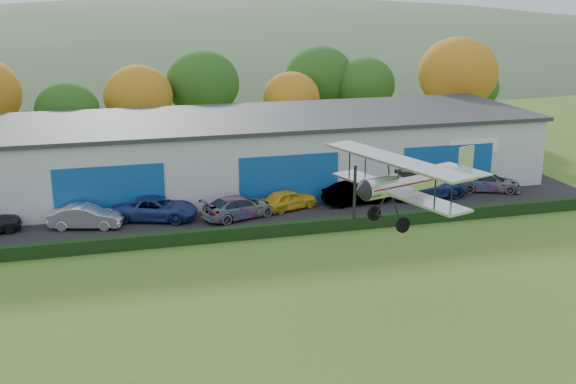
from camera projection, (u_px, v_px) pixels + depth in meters
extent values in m
plane|color=#476A21|center=(311.00, 382.00, 26.67)|extent=(300.00, 300.00, 0.00)
cube|color=black|center=(264.00, 212.00, 46.87)|extent=(48.00, 9.00, 0.05)
cube|color=black|center=(282.00, 229.00, 42.32)|extent=(46.00, 0.60, 0.80)
cube|color=#B2B7BC|center=(269.00, 151.00, 53.15)|extent=(40.00, 12.00, 5.00)
cube|color=#2D3033|center=(269.00, 117.00, 52.41)|extent=(40.60, 12.60, 0.30)
cube|color=#114790|center=(110.00, 193.00, 44.80)|extent=(7.00, 0.12, 3.60)
cube|color=#114790|center=(289.00, 181.00, 47.74)|extent=(7.00, 0.12, 3.60)
cube|color=#114790|center=(448.00, 169.00, 50.69)|extent=(7.00, 0.12, 3.60)
cylinder|color=#3D2614|center=(71.00, 151.00, 59.11)|extent=(0.36, 0.36, 2.45)
ellipsoid|color=#1E4C14|center=(67.00, 110.00, 58.13)|extent=(5.32, 5.32, 4.79)
cylinder|color=#3D2614|center=(141.00, 140.00, 62.38)|extent=(0.36, 0.36, 2.80)
ellipsoid|color=#A97714|center=(138.00, 96.00, 61.26)|extent=(6.08, 6.08, 5.47)
cylinder|color=#3D2614|center=(204.00, 130.00, 65.66)|extent=(0.36, 0.36, 3.15)
ellipsoid|color=#1E4C14|center=(203.00, 83.00, 64.40)|extent=(6.84, 6.84, 6.16)
cylinder|color=#3D2614|center=(291.00, 134.00, 65.87)|extent=(0.36, 0.36, 2.45)
ellipsoid|color=#A97714|center=(291.00, 97.00, 64.89)|extent=(5.32, 5.32, 4.79)
cylinder|color=#3D2614|center=(363.00, 124.00, 69.64)|extent=(0.36, 0.36, 2.80)
ellipsoid|color=#1E4C14|center=(364.00, 85.00, 68.52)|extent=(6.08, 6.08, 5.47)
cylinder|color=#3D2614|center=(454.00, 124.00, 67.79)|extent=(0.36, 0.36, 3.50)
ellipsoid|color=#A97714|center=(458.00, 73.00, 66.39)|extent=(7.60, 7.60, 6.84)
cylinder|color=#3D2614|center=(470.00, 120.00, 72.63)|extent=(0.36, 0.36, 2.45)
ellipsoid|color=#1E4C14|center=(473.00, 87.00, 71.65)|extent=(5.32, 5.32, 4.79)
cylinder|color=#3D2614|center=(319.00, 121.00, 70.46)|extent=(0.36, 0.36, 3.15)
ellipsoid|color=#1E4C14|center=(320.00, 77.00, 69.20)|extent=(6.84, 6.84, 6.16)
ellipsoid|color=#4C6642|center=(223.00, 118.00, 165.75)|extent=(320.00, 196.00, 56.00)
ellipsoid|color=#4C6642|center=(487.00, 85.00, 181.37)|extent=(240.00, 126.00, 36.00)
imported|color=silver|center=(86.00, 216.00, 43.46)|extent=(4.72, 2.57, 1.48)
imported|color=navy|center=(156.00, 208.00, 45.01)|extent=(5.89, 4.01, 1.50)
imported|color=gray|center=(240.00, 207.00, 45.38)|extent=(5.43, 3.53, 1.46)
imported|color=gold|center=(289.00, 199.00, 47.13)|extent=(4.33, 2.83, 1.37)
imported|color=gray|center=(356.00, 193.00, 48.29)|extent=(4.72, 2.03, 1.51)
imported|color=navy|center=(427.00, 185.00, 50.01)|extent=(5.93, 2.74, 1.65)
imported|color=gray|center=(488.00, 182.00, 51.40)|extent=(5.19, 3.61, 1.39)
cylinder|color=silver|center=(401.00, 183.00, 31.28)|extent=(4.25, 2.25, 0.98)
cone|color=silver|center=(452.00, 173.00, 33.00)|extent=(2.59, 1.69, 0.98)
cone|color=black|center=(360.00, 191.00, 30.04)|extent=(0.83, 1.11, 0.98)
cube|color=maroon|center=(406.00, 181.00, 31.43)|extent=(4.67, 2.41, 0.07)
cube|color=black|center=(410.00, 172.00, 31.43)|extent=(1.45, 1.04, 0.27)
cube|color=silver|center=(397.00, 191.00, 31.25)|extent=(3.78, 7.89, 0.11)
cube|color=silver|center=(394.00, 160.00, 30.72)|extent=(4.03, 8.34, 0.11)
cylinder|color=black|center=(435.00, 192.00, 28.51)|extent=(0.08, 0.08, 1.42)
cylinder|color=black|center=(452.00, 188.00, 29.03)|extent=(0.08, 0.08, 1.42)
cylinder|color=black|center=(349.00, 164.00, 33.06)|extent=(0.08, 0.08, 1.42)
cylinder|color=black|center=(366.00, 161.00, 33.58)|extent=(0.08, 0.08, 1.42)
cylinder|color=black|center=(400.00, 170.00, 30.52)|extent=(0.14, 0.24, 0.81)
cylinder|color=black|center=(388.00, 166.00, 31.14)|extent=(0.14, 0.24, 0.81)
cylinder|color=black|center=(396.00, 208.00, 30.82)|extent=(0.31, 0.74, 1.34)
cylinder|color=black|center=(382.00, 203.00, 31.57)|extent=(0.31, 0.74, 1.34)
cylinder|color=black|center=(388.00, 219.00, 31.38)|extent=(0.73, 1.99, 0.08)
cylinder|color=black|center=(403.00, 225.00, 30.59)|extent=(0.71, 0.37, 0.70)
cylinder|color=black|center=(374.00, 213.00, 32.17)|extent=(0.71, 0.37, 0.70)
cylinder|color=black|center=(463.00, 176.00, 33.48)|extent=(0.40, 0.19, 0.46)
cube|color=silver|center=(464.00, 170.00, 33.39)|extent=(1.83, 3.00, 0.07)
cube|color=silver|center=(466.00, 158.00, 33.29)|extent=(0.95, 0.37, 1.20)
cube|color=black|center=(355.00, 192.00, 29.89)|extent=(0.10, 0.15, 2.40)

